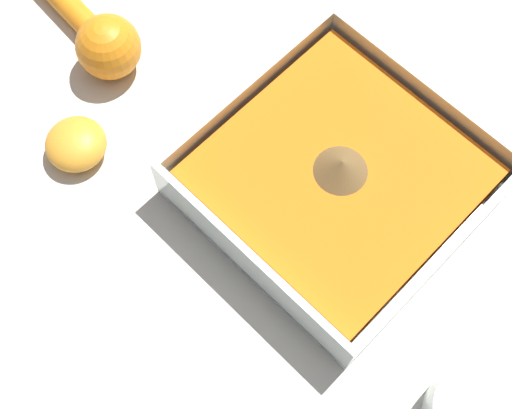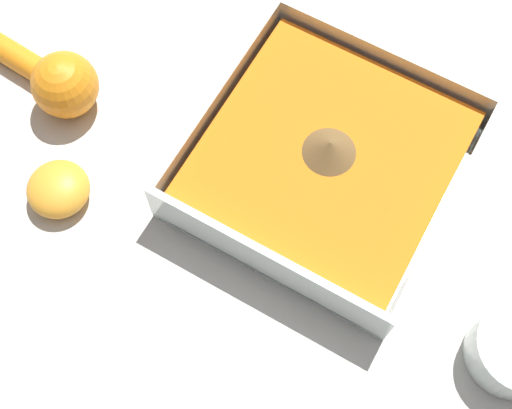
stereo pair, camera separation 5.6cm
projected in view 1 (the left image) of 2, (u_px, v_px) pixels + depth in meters
ground_plane at (325, 257)px, 0.57m from camera, size 4.00×4.00×0.00m
square_dish at (338, 180)px, 0.57m from camera, size 0.21×0.21×0.06m
lemon_squeezer at (101, 34)px, 0.62m from camera, size 0.16×0.06×0.06m
lemon_half at (76, 144)px, 0.59m from camera, size 0.05×0.05×0.03m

